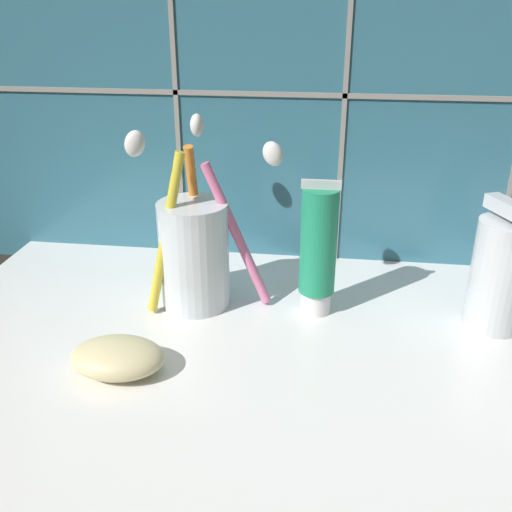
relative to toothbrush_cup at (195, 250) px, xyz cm
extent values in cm
cube|color=white|center=(11.39, -6.58, -6.60)|extent=(69.91, 38.52, 2.00)
cube|color=#336B7F|center=(11.39, 12.93, 18.70)|extent=(79.91, 1.50, 52.59)
cube|color=gray|center=(11.39, 12.08, 12.39)|extent=(79.91, 0.24, 0.50)
cube|color=gray|center=(-4.33, 12.08, 18.70)|extent=(0.50, 0.24, 52.59)
cube|color=gray|center=(13.14, 12.08, 18.70)|extent=(0.50, 0.24, 52.59)
cylinder|color=silver|center=(-0.06, -0.08, -0.50)|extent=(6.50, 6.50, 10.19)
cylinder|color=pink|center=(3.92, 0.43, 1.50)|extent=(6.44, 1.03, 13.73)
ellipsoid|color=white|center=(7.13, 0.49, 9.20)|extent=(2.43, 1.35, 2.68)
cylinder|color=orange|center=(-0.48, 2.95, 2.12)|extent=(0.96, 4.59, 14.85)
ellipsoid|color=white|center=(-0.51, 5.07, 10.50)|extent=(1.33, 2.20, 2.55)
cylinder|color=yellow|center=(-2.21, -1.63, 2.11)|extent=(4.25, 3.08, 14.83)
ellipsoid|color=white|center=(-3.95, -2.69, 10.49)|extent=(2.52, 2.24, 2.54)
cylinder|color=white|center=(11.88, -0.08, -4.52)|extent=(2.80, 2.80, 2.16)
cylinder|color=#1E8C60|center=(11.88, -0.08, 1.49)|extent=(3.30, 3.30, 9.85)
cube|color=silver|center=(11.88, -0.08, 6.82)|extent=(3.46, 0.36, 0.80)
cylinder|color=silver|center=(27.26, -0.47, -0.61)|extent=(5.10, 5.10, 9.97)
ellipsoid|color=beige|center=(-3.65, -11.77, -4.28)|extent=(7.49, 5.35, 2.64)
camera|label=1|loc=(12.05, -47.28, 21.48)|focal=40.00mm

